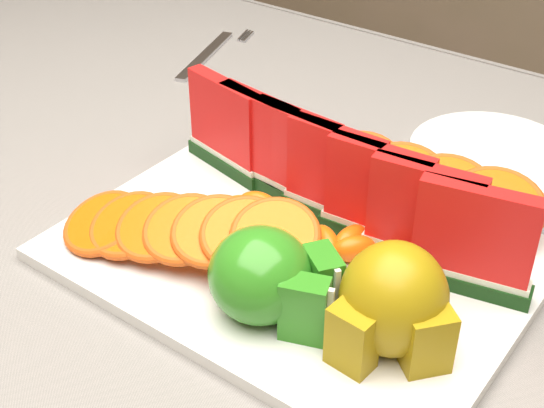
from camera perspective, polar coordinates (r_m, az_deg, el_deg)
name	(u,v)px	position (r m, az deg, el deg)	size (l,w,h in m)	color
table	(216,303)	(0.79, -4.20, -7.45)	(1.40, 0.90, 0.75)	#46261B
tablecloth	(214,256)	(0.75, -4.40, -3.89)	(1.53, 1.03, 0.20)	gray
platter	(297,253)	(0.68, 1.91, -3.72)	(0.40, 0.30, 0.01)	silver
apple_cluster	(270,278)	(0.59, -0.18, -5.63)	(0.11, 0.09, 0.08)	#308514
pear_cluster	(393,304)	(0.57, 9.10, -7.45)	(0.10, 0.10, 0.09)	#936F0E
side_plate	(493,153)	(0.86, 16.30, 3.67)	(0.23, 0.23, 0.01)	silver
fork	(210,53)	(1.08, -4.71, 11.23)	(0.07, 0.19, 0.00)	silver
watermelon_row	(335,179)	(0.68, 4.75, 1.89)	(0.39, 0.07, 0.10)	#083F12
orange_fan_front	(185,229)	(0.65, -6.57, -1.86)	(0.25, 0.14, 0.06)	#D73800
orange_fan_back	(378,170)	(0.75, 7.99, 2.57)	(0.35, 0.12, 0.05)	#D73800
tangerine_segments	(310,233)	(0.67, 2.88, -2.17)	(0.20, 0.06, 0.02)	#F2481D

